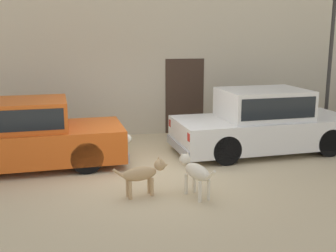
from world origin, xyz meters
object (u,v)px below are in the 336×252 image
(parked_sedan_nearest, at_px, (23,135))
(street_lamp, at_px, (331,43))
(stray_dog_spotted, at_px, (195,171))
(stray_dog_tan, at_px, (145,173))
(parked_sedan_second, at_px, (263,121))

(parked_sedan_nearest, xyz_separation_m, street_lamp, (7.86, 1.46, 1.82))
(stray_dog_spotted, distance_m, street_lamp, 6.35)
(parked_sedan_nearest, height_order, stray_dog_tan, parked_sedan_nearest)
(stray_dog_tan, bearing_deg, stray_dog_spotted, -25.00)
(stray_dog_spotted, bearing_deg, street_lamp, -71.11)
(stray_dog_tan, distance_m, street_lamp, 6.93)
(parked_sedan_nearest, height_order, parked_sedan_second, parked_sedan_second)
(parked_sedan_nearest, bearing_deg, parked_sedan_second, -1.63)
(stray_dog_spotted, xyz_separation_m, stray_dog_tan, (-0.86, 0.17, -0.04))
(stray_dog_tan, bearing_deg, street_lamp, 18.89)
(parked_sedan_nearest, height_order, street_lamp, street_lamp)
(parked_sedan_second, xyz_separation_m, street_lamp, (2.38, 1.24, 1.79))
(parked_sedan_second, height_order, stray_dog_spotted, parked_sedan_second)
(parked_sedan_second, xyz_separation_m, stray_dog_tan, (-3.19, -2.32, -0.32))
(street_lamp, bearing_deg, stray_dog_spotted, -141.55)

